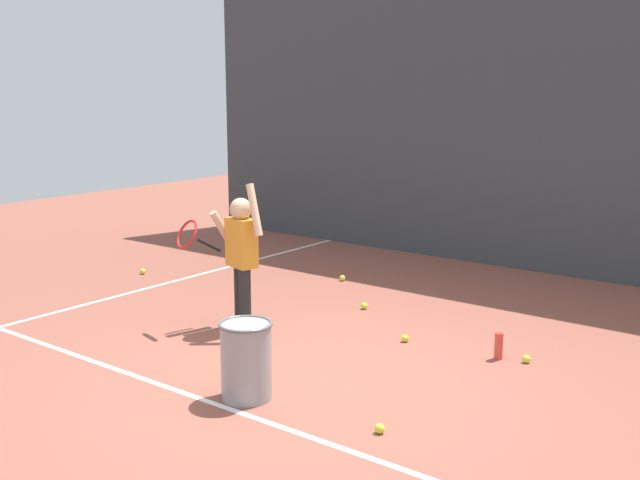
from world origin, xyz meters
name	(u,v)px	position (x,y,z in m)	size (l,w,h in m)	color
ground_plane	(317,377)	(0.00, 0.00, 0.00)	(20.00, 20.00, 0.00)	brown
court_line_baseline	(242,413)	(0.00, -0.83, 0.00)	(9.00, 0.05, 0.00)	white
court_line_sideline	(153,287)	(-3.07, 1.00, 0.00)	(0.05, 9.00, 0.00)	white
back_fence_windscreen	(546,102)	(0.00, 4.30, 2.00)	(10.12, 0.08, 3.99)	#383D42
fence_post_0	(238,93)	(-4.91, 4.36, 2.07)	(0.09, 0.09, 4.14)	slate
fence_post_1	(371,94)	(-2.46, 4.36, 2.07)	(0.09, 0.09, 4.14)	slate
fence_post_2	(548,95)	(0.00, 4.36, 2.07)	(0.09, 0.09, 4.14)	slate
tennis_player	(239,251)	(-1.29, 0.53, 0.73)	(0.83, 0.57, 1.35)	#232326
ball_hopper	(246,360)	(-0.15, -0.62, 0.29)	(0.38, 0.38, 0.56)	gray
water_bottle	(499,346)	(0.93, 1.22, 0.11)	(0.07, 0.07, 0.22)	#D83F33
tennis_ball_1	(342,278)	(-1.56, 2.50, 0.03)	(0.07, 0.07, 0.07)	#CCE033
tennis_ball_2	(380,429)	(0.91, -0.51, 0.03)	(0.07, 0.07, 0.07)	#CCE033
tennis_ball_3	(364,306)	(-0.73, 1.72, 0.03)	(0.07, 0.07, 0.07)	#CCE033
tennis_ball_5	(526,359)	(1.15, 1.27, 0.03)	(0.07, 0.07, 0.07)	#CCE033
tennis_ball_7	(405,338)	(0.11, 1.11, 0.03)	(0.07, 0.07, 0.07)	#CCE033
tennis_ball_8	(143,271)	(-3.62, 1.32, 0.03)	(0.07, 0.07, 0.07)	#CCE033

